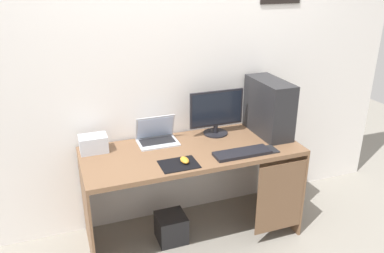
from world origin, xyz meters
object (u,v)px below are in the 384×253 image
at_px(cell_phone, 271,149).
at_px(subwoofer, 171,228).
at_px(projector, 93,144).
at_px(monitor, 216,113).
at_px(laptop, 157,137).
at_px(keyboard, 242,153).
at_px(pc_tower, 269,107).
at_px(mouse_left, 185,160).

height_order(cell_phone, subwoofer, cell_phone).
bearing_deg(projector, monitor, -0.71).
height_order(laptop, keyboard, laptop).
xyz_separation_m(laptop, keyboard, (0.52, -0.42, -0.03)).
bearing_deg(subwoofer, keyboard, -21.27).
relative_size(laptop, subwoofer, 1.35).
distance_m(projector, subwoofer, 0.90).
bearing_deg(projector, pc_tower, -5.59).
relative_size(mouse_left, subwoofer, 0.43).
height_order(pc_tower, keyboard, pc_tower).
distance_m(mouse_left, subwoofer, 0.69).
distance_m(cell_phone, subwoofer, 1.00).
bearing_deg(cell_phone, keyboard, 178.58).
bearing_deg(keyboard, monitor, 94.02).
relative_size(projector, mouse_left, 2.08).
xyz_separation_m(pc_tower, keyboard, (-0.37, -0.29, -0.21)).
relative_size(projector, keyboard, 0.48).
bearing_deg(laptop, projector, -179.87).
bearing_deg(subwoofer, mouse_left, -71.73).
bearing_deg(mouse_left, keyboard, -2.64).
bearing_deg(laptop, mouse_left, -78.01).
distance_m(pc_tower, mouse_left, 0.87).
distance_m(monitor, subwoofer, 0.97).
bearing_deg(pc_tower, cell_phone, -114.57).
bearing_deg(mouse_left, projector, 144.51).
height_order(laptop, projector, laptop).
height_order(pc_tower, cell_phone, pc_tower).
relative_size(pc_tower, projector, 2.38).
bearing_deg(mouse_left, monitor, 43.89).
xyz_separation_m(pc_tower, subwoofer, (-0.86, -0.10, -0.87)).
bearing_deg(monitor, laptop, 178.46).
distance_m(pc_tower, cell_phone, 0.39).
bearing_deg(cell_phone, laptop, 150.48).
xyz_separation_m(pc_tower, cell_phone, (-0.13, -0.29, -0.22)).
bearing_deg(projector, laptop, 0.13).
xyz_separation_m(pc_tower, monitor, (-0.40, 0.12, -0.04)).
relative_size(monitor, laptop, 1.47).
relative_size(pc_tower, laptop, 1.57).
xyz_separation_m(projector, subwoofer, (0.51, -0.23, -0.71)).
distance_m(keyboard, mouse_left, 0.43).
height_order(pc_tower, mouse_left, pc_tower).
relative_size(laptop, projector, 1.51).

